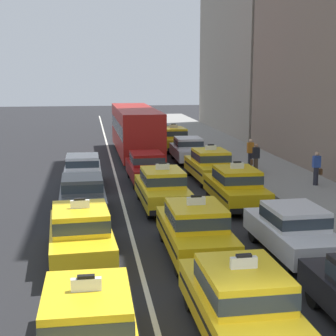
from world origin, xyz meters
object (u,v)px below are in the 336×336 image
(sedan_left_third, at_px, (82,194))
(taxi_center_second, at_px, (195,229))
(taxi_right_fourth, at_px, (210,165))
(taxi_center_third, at_px, (162,188))
(sedan_right_second, at_px, (293,229))
(pedestrian_by_storefront, at_px, (316,168))
(bus_center_fifth, at_px, (135,129))
(taxi_right_sixth, at_px, (173,138))
(pedestrian_mid_block, at_px, (250,154))
(taxi_left_second, at_px, (81,232))
(taxi_center_nearest, at_px, (241,302))
(sedan_right_fifth, at_px, (188,149))
(taxi_left_nearest, at_px, (88,327))
(pedestrian_near_crosswalk, at_px, (256,158))
(sedan_center_fourth, at_px, (147,167))
(taxi_right_third, at_px, (236,186))
(sedan_left_fourth, at_px, (83,170))

(sedan_left_third, height_order, taxi_center_second, taxi_center_second)
(taxi_right_fourth, bearing_deg, taxi_center_third, -122.94)
(sedan_right_second, bearing_deg, pedestrian_by_storefront, 61.57)
(bus_center_fifth, bearing_deg, taxi_right_fourth, -71.24)
(sedan_left_third, xyz_separation_m, taxi_right_sixth, (6.31, 16.35, 0.03))
(taxi_center_second, relative_size, pedestrian_by_storefront, 2.76)
(pedestrian_mid_block, bearing_deg, taxi_left_second, -125.91)
(pedestrian_by_storefront, bearing_deg, taxi_left_second, -143.62)
(taxi_center_nearest, height_order, sedan_right_fifth, taxi_center_nearest)
(taxi_center_nearest, xyz_separation_m, pedestrian_by_storefront, (7.86, 13.58, 0.10))
(sedan_left_third, distance_m, bus_center_fifth, 14.97)
(taxi_left_second, xyz_separation_m, taxi_right_sixth, (6.31, 21.42, 0.00))
(taxi_left_nearest, xyz_separation_m, taxi_left_second, (-0.20, 5.93, 0.00))
(taxi_center_nearest, relative_size, bus_center_fifth, 0.41)
(bus_center_fifth, relative_size, pedestrian_near_crosswalk, 6.97)
(taxi_center_nearest, relative_size, sedan_right_fifth, 1.06)
(sedan_center_fourth, height_order, taxi_right_third, taxi_right_third)
(taxi_center_second, distance_m, pedestrian_by_storefront, 11.46)
(taxi_right_sixth, xyz_separation_m, pedestrian_by_storefront, (4.93, -13.14, 0.10))
(pedestrian_near_crosswalk, bearing_deg, bus_center_fifth, 126.98)
(taxi_center_third, distance_m, bus_center_fifth, 13.98)
(taxi_center_second, relative_size, taxi_center_third, 0.99)
(sedan_right_second, xyz_separation_m, taxi_right_third, (-0.10, 5.97, 0.03))
(taxi_left_nearest, bearing_deg, taxi_center_third, 75.19)
(sedan_right_second, relative_size, pedestrian_mid_block, 2.52)
(taxi_left_second, relative_size, sedan_left_fourth, 1.08)
(sedan_left_third, height_order, pedestrian_by_storefront, pedestrian_by_storefront)
(taxi_left_nearest, relative_size, taxi_center_second, 1.00)
(sedan_left_fourth, xyz_separation_m, taxi_center_second, (3.50, -10.51, 0.03))
(sedan_center_fourth, height_order, pedestrian_by_storefront, pedestrian_by_storefront)
(taxi_center_second, xyz_separation_m, taxi_right_fourth, (3.02, 10.77, 0.00))
(sedan_left_fourth, distance_m, taxi_center_second, 11.08)
(taxi_right_sixth, bearing_deg, taxi_left_second, -106.42)
(sedan_left_third, height_order, taxi_center_nearest, taxi_center_nearest)
(sedan_center_fourth, relative_size, pedestrian_by_storefront, 2.62)
(sedan_right_fifth, height_order, pedestrian_mid_block, pedestrian_mid_block)
(taxi_left_nearest, bearing_deg, sedan_right_fifth, 74.41)
(sedan_right_second, bearing_deg, taxi_left_second, 175.27)
(sedan_center_fourth, distance_m, sedan_right_second, 11.74)
(taxi_center_second, relative_size, bus_center_fifth, 0.41)
(taxi_right_third, relative_size, sedan_right_fifth, 1.06)
(sedan_left_third, xyz_separation_m, sedan_center_fourth, (3.19, 5.66, 0.00))
(sedan_left_third, distance_m, pedestrian_mid_block, 12.24)
(sedan_center_fourth, bearing_deg, taxi_right_fourth, -1.90)
(sedan_left_third, bearing_deg, taxi_right_sixth, 68.90)
(taxi_center_nearest, bearing_deg, taxi_right_fourth, 78.98)
(taxi_center_nearest, distance_m, pedestrian_mid_block, 19.21)
(taxi_left_nearest, distance_m, taxi_center_third, 12.01)
(taxi_left_nearest, bearing_deg, taxi_right_sixth, 77.41)
(taxi_right_third, bearing_deg, sedan_left_third, -176.79)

